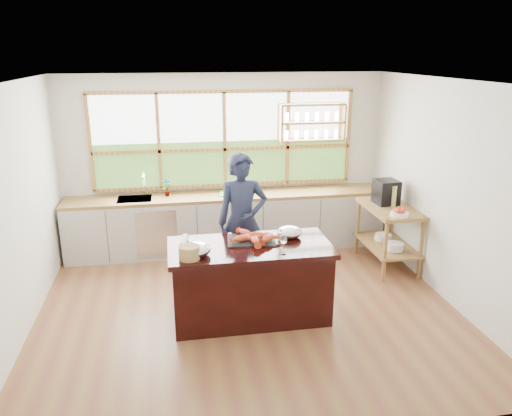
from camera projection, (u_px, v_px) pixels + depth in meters
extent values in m
plane|color=brown|center=(248.00, 307.00, 6.12)|extent=(5.00, 5.00, 0.00)
cube|color=silver|center=(225.00, 161.00, 7.82)|extent=(5.00, 0.02, 2.70)
cube|color=silver|center=(296.00, 292.00, 3.60)|extent=(5.00, 0.02, 2.70)
cube|color=silver|center=(15.00, 214.00, 5.30)|extent=(0.02, 4.50, 2.70)
cube|color=silver|center=(448.00, 192.00, 6.12)|extent=(0.02, 4.50, 2.70)
cube|color=silver|center=(246.00, 81.00, 5.30)|extent=(5.00, 4.50, 0.02)
cube|color=#BB863F|center=(225.00, 140.00, 7.69)|extent=(4.05, 0.06, 1.50)
cube|color=white|center=(224.00, 117.00, 7.61)|extent=(3.98, 0.01, 0.75)
cube|color=#2A611E|center=(225.00, 163.00, 7.83)|extent=(3.98, 0.01, 0.70)
cube|color=#BB863F|center=(312.00, 104.00, 7.65)|extent=(1.00, 0.28, 0.03)
cube|color=#BB863F|center=(312.00, 122.00, 7.73)|extent=(1.00, 0.28, 0.03)
cube|color=#BB863F|center=(311.00, 140.00, 7.82)|extent=(1.00, 0.28, 0.03)
cube|color=#BB863F|center=(280.00, 123.00, 7.65)|extent=(0.03, 0.28, 0.55)
cube|color=#BB863F|center=(342.00, 121.00, 7.82)|extent=(0.03, 0.28, 0.55)
cube|color=beige|center=(228.00, 223.00, 7.81)|extent=(4.90, 0.62, 0.85)
cube|color=silver|center=(157.00, 234.00, 7.33)|extent=(0.60, 0.01, 0.72)
cube|color=olive|center=(228.00, 196.00, 7.68)|extent=(4.90, 0.62, 0.05)
cube|color=silver|center=(135.00, 204.00, 7.46)|extent=(0.50, 0.42, 0.16)
cube|color=olive|center=(421.00, 248.00, 6.76)|extent=(0.04, 0.04, 0.90)
cube|color=olive|center=(390.00, 224.00, 7.70)|extent=(0.04, 0.04, 0.90)
cube|color=olive|center=(385.00, 251.00, 6.68)|extent=(0.04, 0.04, 0.90)
cube|color=olive|center=(358.00, 226.00, 7.62)|extent=(0.04, 0.04, 0.90)
cube|color=olive|center=(387.00, 245.00, 7.23)|extent=(0.62, 1.10, 0.03)
cube|color=olive|center=(390.00, 209.00, 7.06)|extent=(0.62, 1.10, 0.05)
cylinder|color=white|center=(395.00, 247.00, 6.97)|extent=(0.24, 0.24, 0.11)
cylinder|color=white|center=(383.00, 237.00, 7.35)|extent=(0.24, 0.24, 0.09)
cube|color=black|center=(250.00, 284.00, 5.80)|extent=(1.77, 0.82, 0.84)
cube|color=black|center=(250.00, 248.00, 5.67)|extent=(1.85, 0.90, 0.06)
imported|color=#1C223A|center=(242.00, 221.00, 6.48)|extent=(0.66, 0.44, 1.79)
imported|color=slate|center=(167.00, 187.00, 7.53)|extent=(0.18, 0.15, 0.28)
cube|color=green|center=(233.00, 194.00, 7.68)|extent=(0.44, 0.36, 0.01)
cube|color=black|center=(386.00, 192.00, 7.16)|extent=(0.33, 0.35, 0.35)
cylinder|color=#B3B551|center=(394.00, 196.00, 7.03)|extent=(0.09, 0.09, 0.30)
cylinder|color=white|center=(399.00, 214.00, 6.66)|extent=(0.24, 0.24, 0.05)
sphere|color=#B93621|center=(403.00, 210.00, 6.65)|extent=(0.07, 0.07, 0.07)
sphere|color=#B93621|center=(399.00, 209.00, 6.69)|extent=(0.07, 0.07, 0.07)
sphere|color=#B93621|center=(396.00, 210.00, 6.67)|extent=(0.07, 0.07, 0.07)
sphere|color=#B93621|center=(398.00, 211.00, 6.61)|extent=(0.07, 0.07, 0.07)
sphere|color=#B93621|center=(402.00, 212.00, 6.60)|extent=(0.07, 0.07, 0.07)
cube|color=black|center=(251.00, 240.00, 5.78)|extent=(0.59, 0.46, 0.02)
ellipsoid|color=red|center=(242.00, 239.00, 5.70)|extent=(0.23, 0.15, 0.08)
ellipsoid|color=red|center=(258.00, 235.00, 5.80)|extent=(0.23, 0.14, 0.08)
ellipsoid|color=red|center=(268.00, 238.00, 5.70)|extent=(0.21, 0.21, 0.08)
ellipsoid|color=red|center=(245.00, 233.00, 5.87)|extent=(0.18, 0.23, 0.08)
ellipsoid|color=red|center=(255.00, 241.00, 5.64)|extent=(0.11, 0.22, 0.08)
ellipsoid|color=silver|center=(196.00, 250.00, 5.37)|extent=(0.31, 0.31, 0.15)
ellipsoid|color=silver|center=(290.00, 232.00, 5.89)|extent=(0.29, 0.29, 0.14)
cylinder|color=white|center=(283.00, 254.00, 5.42)|extent=(0.06, 0.06, 0.01)
cylinder|color=white|center=(283.00, 248.00, 5.40)|extent=(0.01, 0.01, 0.13)
ellipsoid|color=white|center=(283.00, 239.00, 5.37)|extent=(0.08, 0.08, 0.10)
cylinder|color=#9C7742|center=(189.00, 252.00, 5.27)|extent=(0.23, 0.23, 0.14)
cylinder|color=white|center=(184.00, 242.00, 5.66)|extent=(0.13, 0.31, 0.08)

